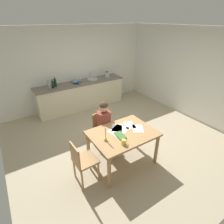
% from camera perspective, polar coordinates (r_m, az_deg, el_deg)
% --- Properties ---
extents(ground_plane, '(5.20, 5.20, 0.04)m').
position_cam_1_polar(ground_plane, '(4.70, 2.22, -8.71)').
color(ground_plane, tan).
extents(wall_back, '(5.20, 0.12, 2.60)m').
position_cam_1_polar(wall_back, '(6.26, -11.68, 13.67)').
color(wall_back, silver).
rests_on(wall_back, ground).
extents(wall_right, '(0.12, 5.20, 2.60)m').
position_cam_1_polar(wall_right, '(5.88, 24.16, 10.93)').
color(wall_right, silver).
rests_on(wall_right, ground).
extents(kitchen_counter, '(2.97, 0.64, 0.90)m').
position_cam_1_polar(kitchen_counter, '(6.20, -9.66, 5.43)').
color(kitchen_counter, beige).
rests_on(kitchen_counter, ground).
extents(dining_table, '(1.28, 0.95, 0.75)m').
position_cam_1_polar(dining_table, '(3.65, 3.36, -7.94)').
color(dining_table, tan).
rests_on(dining_table, ground).
extents(chair_at_table, '(0.44, 0.44, 0.85)m').
position_cam_1_polar(chair_at_table, '(4.21, -3.12, -5.36)').
color(chair_at_table, tan).
rests_on(chair_at_table, ground).
extents(person_seated, '(0.36, 0.61, 1.19)m').
position_cam_1_polar(person_seated, '(4.00, -1.97, -3.82)').
color(person_seated, brown).
rests_on(person_seated, ground).
extents(chair_side_empty, '(0.41, 0.41, 0.87)m').
position_cam_1_polar(chair_side_empty, '(3.40, -9.44, -15.00)').
color(chair_side_empty, tan).
rests_on(chair_side_empty, ground).
extents(coffee_mug, '(0.12, 0.08, 0.10)m').
position_cam_1_polar(coffee_mug, '(3.26, 3.76, -9.51)').
color(coffee_mug, '#F2CC4C').
rests_on(coffee_mug, dining_table).
extents(candlestick, '(0.06, 0.06, 0.30)m').
position_cam_1_polar(candlestick, '(3.33, -2.06, -7.91)').
color(candlestick, gold).
rests_on(candlestick, dining_table).
extents(book_magazine, '(0.17, 0.27, 0.03)m').
position_cam_1_polar(book_magazine, '(3.48, 2.63, -7.47)').
color(book_magazine, '#437434').
rests_on(book_magazine, dining_table).
extents(paper_letter, '(0.32, 0.36, 0.00)m').
position_cam_1_polar(paper_letter, '(3.72, 2.86, -5.19)').
color(paper_letter, white).
rests_on(paper_letter, dining_table).
extents(paper_bill, '(0.29, 0.35, 0.00)m').
position_cam_1_polar(paper_bill, '(3.84, 5.58, -4.13)').
color(paper_bill, white).
rests_on(paper_bill, dining_table).
extents(paper_envelope, '(0.35, 0.36, 0.00)m').
position_cam_1_polar(paper_envelope, '(3.74, 1.62, -4.95)').
color(paper_envelope, white).
rests_on(paper_envelope, dining_table).
extents(paper_receipt, '(0.26, 0.33, 0.00)m').
position_cam_1_polar(paper_receipt, '(3.59, 1.15, -6.47)').
color(paper_receipt, white).
rests_on(paper_receipt, dining_table).
extents(paper_notice, '(0.34, 0.36, 0.00)m').
position_cam_1_polar(paper_notice, '(3.75, 8.23, -5.19)').
color(paper_notice, white).
rests_on(paper_notice, dining_table).
extents(sink_unit, '(0.36, 0.36, 0.24)m').
position_cam_1_polar(sink_unit, '(6.21, -6.28, 10.35)').
color(sink_unit, '#B2B7BC').
rests_on(sink_unit, kitchen_counter).
extents(bottle_oil, '(0.08, 0.08, 0.26)m').
position_cam_1_polar(bottle_oil, '(5.67, -19.46, 8.10)').
color(bottle_oil, '#8C999E').
rests_on(bottle_oil, kitchen_counter).
extents(bottle_vinegar, '(0.07, 0.07, 0.26)m').
position_cam_1_polar(bottle_vinegar, '(5.70, -18.37, 8.38)').
color(bottle_vinegar, black).
rests_on(bottle_vinegar, kitchen_counter).
extents(bottle_wine_red, '(0.08, 0.08, 0.29)m').
position_cam_1_polar(bottle_wine_red, '(5.79, -17.65, 8.91)').
color(bottle_wine_red, black).
rests_on(bottle_wine_red, kitchen_counter).
extents(mixing_bowl, '(0.27, 0.27, 0.12)m').
position_cam_1_polar(mixing_bowl, '(5.98, -11.37, 9.65)').
color(mixing_bowl, '#668C99').
rests_on(mixing_bowl, kitchen_counter).
extents(stovetop_kettle, '(0.18, 0.18, 0.22)m').
position_cam_1_polar(stovetop_kettle, '(6.46, -1.57, 11.89)').
color(stovetop_kettle, '#B7BABF').
rests_on(stovetop_kettle, kitchen_counter).
extents(wine_glass_near_sink, '(0.07, 0.07, 0.15)m').
position_cam_1_polar(wine_glass_near_sink, '(6.17, -10.15, 10.78)').
color(wine_glass_near_sink, silver).
rests_on(wine_glass_near_sink, kitchen_counter).
extents(wine_glass_by_kettle, '(0.07, 0.07, 0.15)m').
position_cam_1_polar(wine_glass_by_kettle, '(6.13, -11.04, 10.59)').
color(wine_glass_by_kettle, silver).
rests_on(wine_glass_by_kettle, kitchen_counter).
extents(teacup_on_counter, '(0.12, 0.08, 0.10)m').
position_cam_1_polar(teacup_on_counter, '(5.85, -10.54, 9.23)').
color(teacup_on_counter, '#33598C').
rests_on(teacup_on_counter, kitchen_counter).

